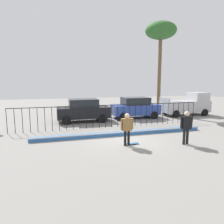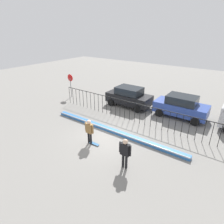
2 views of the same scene
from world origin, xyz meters
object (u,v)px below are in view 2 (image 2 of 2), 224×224
(skateboard, at_px, (94,143))
(parked_car_black, at_px, (129,97))
(parked_car_blue, at_px, (181,106))
(camera_operator, at_px, (125,151))
(skateboarder, at_px, (89,130))
(stop_sign, at_px, (71,82))

(skateboard, xyz_separation_m, parked_car_black, (-1.55, 7.06, 0.91))
(skateboard, distance_m, parked_car_blue, 8.22)
(parked_car_black, height_order, parked_car_blue, same)
(camera_operator, relative_size, parked_car_blue, 0.42)
(skateboard, bearing_deg, parked_car_blue, 55.17)
(skateboarder, bearing_deg, skateboard, -2.17)
(skateboard, distance_m, parked_car_black, 7.29)
(parked_car_blue, height_order, stop_sign, stop_sign)
(skateboard, xyz_separation_m, stop_sign, (-8.17, 5.78, 1.56))
(skateboarder, relative_size, stop_sign, 0.69)
(camera_operator, bearing_deg, skateboarder, 33.14)
(parked_car_black, bearing_deg, camera_operator, -63.38)
(skateboard, height_order, stop_sign, stop_sign)
(camera_operator, distance_m, stop_sign, 12.80)
(camera_operator, xyz_separation_m, parked_car_blue, (0.45, 8.21, -0.11))
(skateboarder, distance_m, stop_sign, 9.84)
(skateboard, relative_size, camera_operator, 0.44)
(camera_operator, height_order, parked_car_black, parked_car_black)
(skateboard, xyz_separation_m, parked_car_blue, (3.29, 7.48, 0.91))
(parked_car_blue, bearing_deg, camera_operator, -93.35)
(parked_car_black, bearing_deg, skateboarder, -82.54)
(camera_operator, bearing_deg, stop_sign, 14.77)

